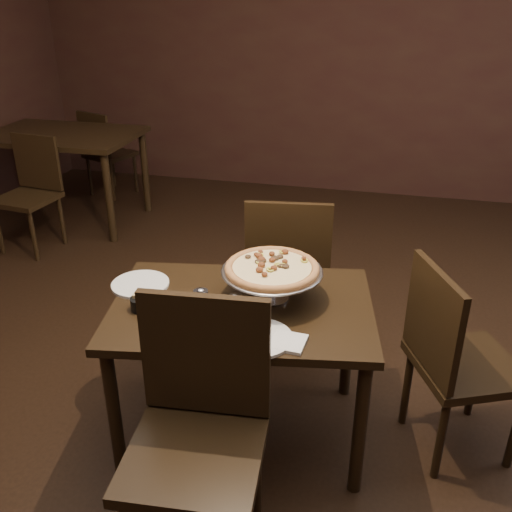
# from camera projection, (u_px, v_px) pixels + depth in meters

# --- Properties ---
(room) EXTENTS (6.04, 7.04, 2.84)m
(room) POSITION_uv_depth(u_px,v_px,m) (273.00, 135.00, 2.19)
(room) COLOR black
(room) RESTS_ON ground
(dining_table) EXTENTS (1.22, 0.91, 0.69)m
(dining_table) POSITION_uv_depth(u_px,v_px,m) (242.00, 323.00, 2.47)
(dining_table) COLOR black
(dining_table) RESTS_ON ground
(background_table) EXTENTS (1.25, 0.83, 0.78)m
(background_table) POSITION_uv_depth(u_px,v_px,m) (63.00, 145.00, 4.84)
(background_table) COLOR black
(background_table) RESTS_ON ground
(pizza_stand) EXTENTS (0.43, 0.43, 0.18)m
(pizza_stand) POSITION_uv_depth(u_px,v_px,m) (272.00, 269.00, 2.41)
(pizza_stand) COLOR #B0AFB6
(pizza_stand) RESTS_ON dining_table
(parmesan_shaker) EXTENTS (0.06, 0.06, 0.11)m
(parmesan_shaker) POSITION_uv_depth(u_px,v_px,m) (201.00, 300.00, 2.36)
(parmesan_shaker) COLOR beige
(parmesan_shaker) RESTS_ON dining_table
(pepper_flake_shaker) EXTENTS (0.06, 0.06, 0.11)m
(pepper_flake_shaker) POSITION_uv_depth(u_px,v_px,m) (236.00, 306.00, 2.31)
(pepper_flake_shaker) COLOR maroon
(pepper_flake_shaker) RESTS_ON dining_table
(packet_caddy) EXTENTS (0.09, 0.09, 0.07)m
(packet_caddy) POSITION_uv_depth(u_px,v_px,m) (141.00, 303.00, 2.38)
(packet_caddy) COLOR black
(packet_caddy) RESTS_ON dining_table
(napkin_stack) EXTENTS (0.14, 0.14, 0.01)m
(napkin_stack) POSITION_uv_depth(u_px,v_px,m) (288.00, 342.00, 2.16)
(napkin_stack) COLOR white
(napkin_stack) RESTS_ON dining_table
(plate_left) EXTENTS (0.26, 0.26, 0.01)m
(plate_left) POSITION_uv_depth(u_px,v_px,m) (140.00, 284.00, 2.58)
(plate_left) COLOR white
(plate_left) RESTS_ON dining_table
(plate_near) EXTENTS (0.27, 0.27, 0.01)m
(plate_near) POSITION_uv_depth(u_px,v_px,m) (258.00, 338.00, 2.19)
(plate_near) COLOR white
(plate_near) RESTS_ON dining_table
(serving_spatula) EXTENTS (0.15, 0.15, 0.02)m
(serving_spatula) POSITION_uv_depth(u_px,v_px,m) (267.00, 286.00, 2.28)
(serving_spatula) COLOR #B0AFB6
(serving_spatula) RESTS_ON pizza_stand
(chair_far) EXTENTS (0.50, 0.50, 0.95)m
(chair_far) POSITION_uv_depth(u_px,v_px,m) (288.00, 269.00, 3.11)
(chair_far) COLOR black
(chair_far) RESTS_ON ground
(chair_near) EXTENTS (0.50, 0.50, 0.99)m
(chair_near) POSITION_uv_depth(u_px,v_px,m) (199.00, 426.00, 1.98)
(chair_near) COLOR black
(chair_near) RESTS_ON ground
(chair_side) EXTENTS (0.56, 0.56, 0.91)m
(chair_side) POSITION_uv_depth(u_px,v_px,m) (453.00, 356.00, 2.43)
(chair_side) COLOR black
(chair_side) RESTS_ON ground
(bg_chair_far) EXTENTS (0.50, 0.50, 0.83)m
(bg_chair_far) POSITION_uv_depth(u_px,v_px,m) (105.00, 150.00, 5.51)
(bg_chair_far) COLOR black
(bg_chair_far) RESTS_ON ground
(bg_chair_near) EXTENTS (0.46, 0.46, 0.88)m
(bg_chair_near) POSITION_uv_depth(u_px,v_px,m) (31.00, 189.00, 4.42)
(bg_chair_near) COLOR black
(bg_chair_near) RESTS_ON ground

